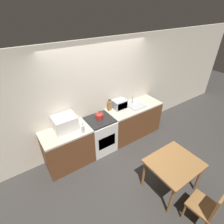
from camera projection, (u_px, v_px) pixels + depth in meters
ground_plane at (127, 163)px, 4.09m from camera, size 16.00×16.00×0.00m
wall_back at (100, 96)px, 4.18m from camera, size 10.00×0.06×2.60m
counter_left_run at (68, 148)px, 3.89m from camera, size 1.04×0.62×0.90m
counter_right_run at (133, 120)px, 4.80m from camera, size 1.50×0.62×0.90m
stove_range at (100, 134)px, 4.29m from camera, size 0.63×0.62×0.90m
kettle at (99, 115)px, 4.03m from camera, size 0.18×0.18×0.20m
microwave at (65, 123)px, 3.65m from camera, size 0.47×0.39×0.32m
bottle at (83, 129)px, 3.59m from camera, size 0.07×0.07×0.25m
knife_block at (109, 106)px, 4.32m from camera, size 0.10×0.06×0.31m
toaster_oven at (119, 104)px, 4.41m from camera, size 0.34×0.28×0.23m
sink_basin at (136, 105)px, 4.57m from camera, size 0.41×0.40×0.24m
dining_table at (174, 166)px, 3.23m from camera, size 0.92×0.79×0.73m
dining_chair at (209, 206)px, 2.73m from camera, size 0.45×0.45×0.94m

